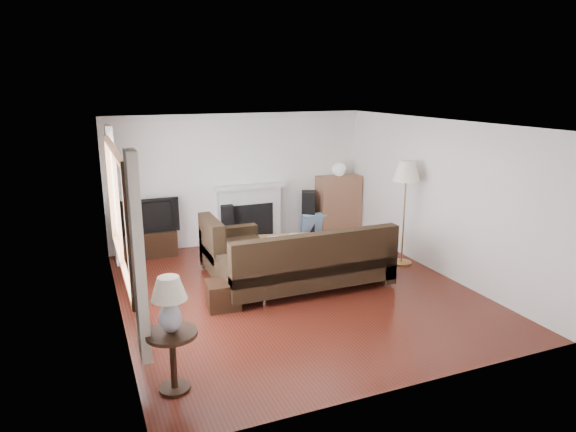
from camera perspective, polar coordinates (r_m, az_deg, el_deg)
name	(u,v)px	position (r m, az deg, el deg)	size (l,w,h in m)	color
room	(296,211)	(7.41, 0.88, 0.59)	(5.10, 5.60, 2.54)	#501B11
window	(118,209)	(6.59, -18.36, 0.75)	(0.12, 2.74, 1.54)	brown
curtain_near	(138,258)	(5.17, -16.33, -4.50)	(0.10, 0.35, 2.10)	white
curtain_far	(114,196)	(8.11, -18.77, 2.11)	(0.10, 0.35, 2.10)	white
fireplace	(250,214)	(10.03, -4.30, 0.27)	(1.40, 0.26, 1.15)	white
tv_stand	(150,244)	(9.59, -15.14, -2.98)	(0.94, 0.42, 0.47)	black
television	(147,215)	(9.44, -15.35, 0.16)	(1.07, 0.14, 0.61)	black
speaker_left	(227,225)	(9.85, -6.79, -1.05)	(0.23, 0.27, 0.82)	black
speaker_right	(308,214)	(10.38, 2.26, 0.19)	(0.26, 0.31, 0.94)	black
bookshelf	(338,205)	(10.62, 5.60, 1.22)	(0.88, 0.42, 1.21)	#905E42
globe_lamp	(339,169)	(10.48, 5.70, 5.18)	(0.27, 0.27, 0.27)	white
sectional_sofa	(306,260)	(7.77, 2.03, -4.89)	(2.82, 2.06, 0.91)	black
coffee_table	(286,248)	(9.18, -0.25, -3.53)	(0.98, 0.54, 0.38)	#936D46
footstool	(223,295)	(7.27, -7.22, -8.68)	(0.44, 0.44, 0.37)	black
floor_lamp	(404,213)	(8.92, 12.78, 0.28)	(0.46, 0.46, 1.79)	#A77B3A
side_table	(173,361)	(5.49, -12.63, -15.45)	(0.51, 0.51, 0.64)	black
table_lamp	(170,305)	(5.22, -13.00, -9.64)	(0.36, 0.36, 0.58)	silver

